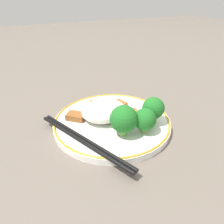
% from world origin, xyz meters
% --- Properties ---
extents(ground_plane, '(3.00, 3.00, 0.00)m').
position_xyz_m(ground_plane, '(0.00, 0.00, 0.00)').
color(ground_plane, '#665B51').
extents(plate, '(0.25, 0.25, 0.02)m').
position_xyz_m(plate, '(0.00, 0.00, 0.01)').
color(plate, white).
rests_on(plate, ground_plane).
extents(rice_mound, '(0.10, 0.08, 0.04)m').
position_xyz_m(rice_mound, '(0.01, -0.01, 0.03)').
color(rice_mound, white).
rests_on(rice_mound, plate).
extents(broccoli_back_left, '(0.05, 0.05, 0.06)m').
position_xyz_m(broccoli_back_left, '(-0.00, 0.06, 0.05)').
color(broccoli_back_left, '#7FB756').
rests_on(broccoli_back_left, plate).
extents(broccoli_back_center, '(0.04, 0.04, 0.05)m').
position_xyz_m(broccoli_back_center, '(-0.04, 0.06, 0.04)').
color(broccoli_back_center, '#7FB756').
rests_on(broccoli_back_center, plate).
extents(broccoli_back_right, '(0.05, 0.05, 0.06)m').
position_xyz_m(broccoli_back_right, '(-0.07, 0.04, 0.05)').
color(broccoli_back_right, '#7FB756').
rests_on(broccoli_back_right, plate).
extents(meat_near_front, '(0.04, 0.03, 0.01)m').
position_xyz_m(meat_near_front, '(-0.00, -0.04, 0.02)').
color(meat_near_front, '#995B28').
rests_on(meat_near_front, plate).
extents(meat_near_left, '(0.03, 0.04, 0.01)m').
position_xyz_m(meat_near_left, '(0.02, -0.07, 0.02)').
color(meat_near_left, '#9E6633').
rests_on(meat_near_left, plate).
extents(meat_near_right, '(0.05, 0.05, 0.01)m').
position_xyz_m(meat_near_right, '(0.07, -0.03, 0.02)').
color(meat_near_right, brown).
rests_on(meat_near_right, plate).
extents(meat_near_back, '(0.04, 0.02, 0.01)m').
position_xyz_m(meat_near_back, '(-0.05, -0.01, 0.02)').
color(meat_near_back, '#9E6633').
rests_on(meat_near_back, plate).
extents(meat_on_rice_edge, '(0.04, 0.04, 0.01)m').
position_xyz_m(meat_on_rice_edge, '(-0.04, -0.05, 0.02)').
color(meat_on_rice_edge, '#995B28').
rests_on(meat_on_rice_edge, plate).
extents(chopsticks, '(0.12, 0.22, 0.01)m').
position_xyz_m(chopsticks, '(0.08, 0.05, 0.02)').
color(chopsticks, black).
rests_on(chopsticks, plate).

